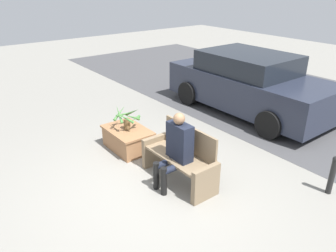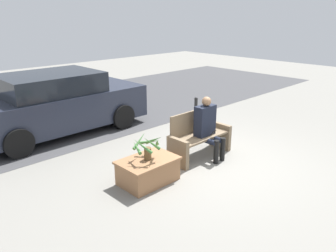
% 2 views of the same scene
% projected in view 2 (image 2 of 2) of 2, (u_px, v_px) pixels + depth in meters
% --- Properties ---
extents(ground_plane, '(30.00, 30.00, 0.00)m').
position_uv_depth(ground_plane, '(218.00, 164.00, 6.53)').
color(ground_plane, gray).
extents(road_surface, '(20.00, 6.00, 0.01)m').
position_uv_depth(road_surface, '(77.00, 109.00, 10.31)').
color(road_surface, '#424244').
rests_on(road_surface, ground_plane).
extents(bench, '(1.43, 0.53, 0.94)m').
position_uv_depth(bench, '(198.00, 137.00, 6.77)').
color(bench, '#7A664C').
rests_on(bench, ground_plane).
extents(person_seated, '(0.45, 0.56, 1.28)m').
position_uv_depth(person_seated, '(208.00, 125.00, 6.62)').
color(person_seated, black).
rests_on(person_seated, ground_plane).
extents(planter_box, '(1.02, 0.69, 0.44)m').
position_uv_depth(planter_box, '(148.00, 170.00, 5.75)').
color(planter_box, '#936642').
rests_on(planter_box, ground_plane).
extents(potted_plant, '(0.57, 0.56, 0.50)m').
position_uv_depth(potted_plant, '(147.00, 146.00, 5.61)').
color(potted_plant, brown).
rests_on(potted_plant, planter_box).
extents(parked_car, '(4.29, 1.98, 1.50)m').
position_uv_depth(parked_car, '(56.00, 104.00, 8.06)').
color(parked_car, '#232838').
rests_on(parked_car, ground_plane).
extents(bollard_post, '(0.10, 0.10, 0.67)m').
position_uv_depth(bollard_post, '(196.00, 108.00, 9.08)').
color(bollard_post, black).
rests_on(bollard_post, ground_plane).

